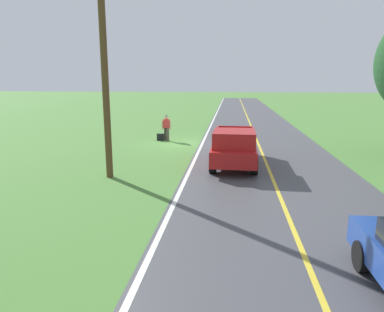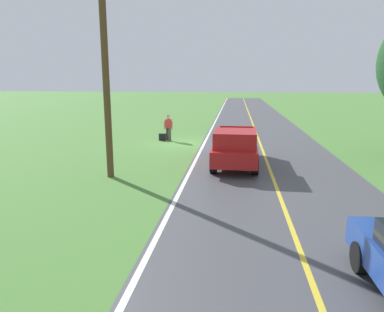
{
  "view_description": "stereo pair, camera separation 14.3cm",
  "coord_description": "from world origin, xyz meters",
  "px_view_note": "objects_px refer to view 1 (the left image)",
  "views": [
    {
      "loc": [
        -3.18,
        22.38,
        4.03
      ],
      "look_at": [
        -1.82,
        10.16,
        1.38
      ],
      "focal_mm": 33.06,
      "sensor_mm": 36.0,
      "label": 1
    },
    {
      "loc": [
        -3.32,
        22.36,
        4.03
      ],
      "look_at": [
        -1.82,
        10.16,
        1.38
      ],
      "focal_mm": 33.06,
      "sensor_mm": 36.0,
      "label": 2
    }
  ],
  "objects_px": {
    "suitcase_carried": "(160,137)",
    "pickup_truck_passing": "(234,146)",
    "utility_pole_roadside": "(105,80)",
    "hitchhiker_walking": "(167,126)"
  },
  "relations": [
    {
      "from": "hitchhiker_walking",
      "to": "utility_pole_roadside",
      "type": "distance_m",
      "value": 9.86
    },
    {
      "from": "hitchhiker_walking",
      "to": "pickup_truck_passing",
      "type": "relative_size",
      "value": 0.32
    },
    {
      "from": "suitcase_carried",
      "to": "pickup_truck_passing",
      "type": "height_order",
      "value": "pickup_truck_passing"
    },
    {
      "from": "hitchhiker_walking",
      "to": "suitcase_carried",
      "type": "height_order",
      "value": "hitchhiker_walking"
    },
    {
      "from": "suitcase_carried",
      "to": "pickup_truck_passing",
      "type": "relative_size",
      "value": 0.09
    },
    {
      "from": "suitcase_carried",
      "to": "utility_pole_roadside",
      "type": "bearing_deg",
      "value": -0.75
    },
    {
      "from": "hitchhiker_walking",
      "to": "suitcase_carried",
      "type": "distance_m",
      "value": 0.86
    },
    {
      "from": "hitchhiker_walking",
      "to": "utility_pole_roadside",
      "type": "height_order",
      "value": "utility_pole_roadside"
    },
    {
      "from": "utility_pole_roadside",
      "to": "suitcase_carried",
      "type": "bearing_deg",
      "value": -91.97
    },
    {
      "from": "suitcase_carried",
      "to": "pickup_truck_passing",
      "type": "xyz_separation_m",
      "value": [
        -4.92,
        6.73,
        0.73
      ]
    }
  ]
}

